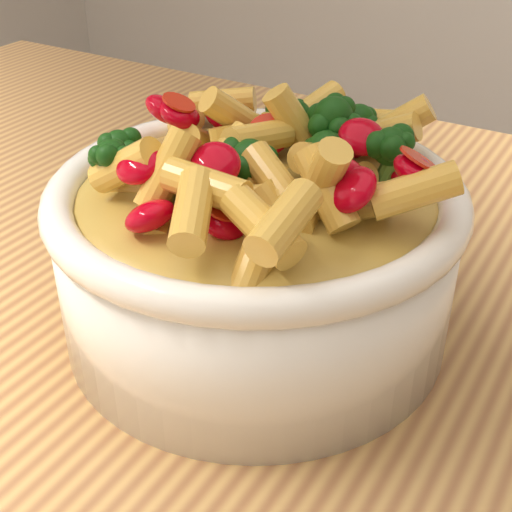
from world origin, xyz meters
The scene contains 3 objects.
table centered at (0.00, 0.00, 0.80)m, with size 1.20×0.80×0.90m.
serving_bowl centered at (0.04, -0.01, 0.95)m, with size 0.25×0.25×0.11m.
pasta_salad centered at (0.04, -0.01, 1.02)m, with size 0.19×0.19×0.04m.
Camera 1 is at (0.23, -0.33, 1.18)m, focal length 50.00 mm.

